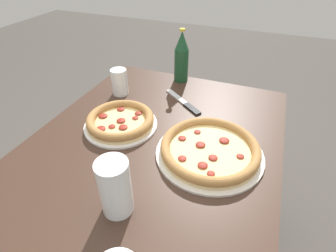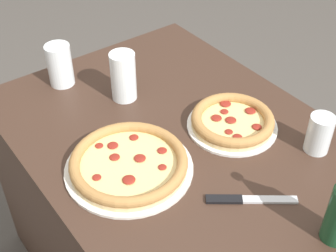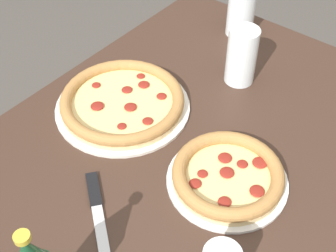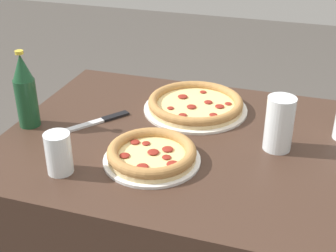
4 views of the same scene
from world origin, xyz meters
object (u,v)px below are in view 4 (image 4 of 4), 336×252
Objects in this scene: glass_lemonade at (279,125)px; beer_bottle at (25,91)px; glass_orange_juice at (59,155)px; pizza_salami at (195,104)px; pizza_pepperoni at (152,154)px; knife at (99,121)px.

glass_lemonade is 0.75m from beer_bottle.
glass_orange_juice is 0.71× the size of glass_lemonade.
glass_lemonade reaches higher than glass_orange_juice.
pizza_salami is 1.41× the size of beer_bottle.
pizza_pepperoni is at bearing 84.51° from pizza_salami.
beer_bottle is at bearing 6.87° from glass_lemonade.
pizza_pepperoni is at bearing 28.68° from glass_lemonade.
pizza_salami is at bearing -95.49° from pizza_pepperoni.
pizza_salami reaches higher than knife.
beer_bottle is at bearing 22.74° from knife.
pizza_pepperoni is 0.24m from glass_orange_juice.
glass_lemonade is at bearing -150.88° from glass_orange_juice.
pizza_salami is at bearing -151.01° from beer_bottle.
glass_lemonade is 0.81× the size of knife.
beer_bottle is (0.43, -0.08, 0.09)m from pizza_pepperoni.
glass_lemonade reaches higher than pizza_salami.
glass_lemonade reaches higher than pizza_pepperoni.
glass_orange_juice is 0.30m from beer_bottle.
knife is at bearing 0.75° from glass_lemonade.
pizza_salami is 2.16× the size of glass_lemonade.
glass_orange_juice is at bearing 62.10° from pizza_salami.
knife is at bearing -85.42° from glass_orange_juice.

